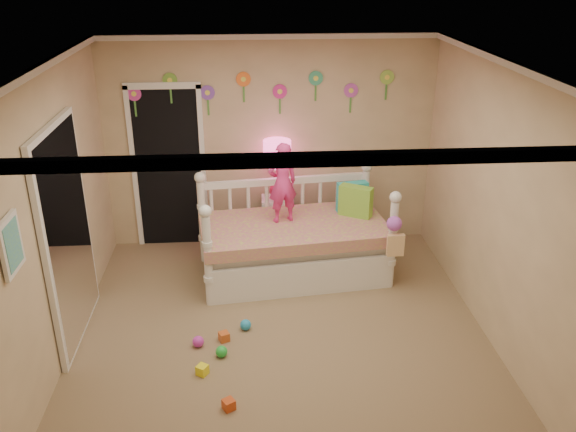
{
  "coord_description": "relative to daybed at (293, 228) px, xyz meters",
  "views": [
    {
      "loc": [
        -0.29,
        -4.81,
        3.43
      ],
      "look_at": [
        0.1,
        0.6,
        1.05
      ],
      "focal_mm": 37.32,
      "sensor_mm": 36.0,
      "label": 1
    }
  ],
  "objects": [
    {
      "name": "crown_molding",
      "position": [
        -0.21,
        -1.33,
        1.99
      ],
      "size": [
        4.0,
        4.5,
        0.06
      ],
      "primitive_type": null,
      "color": "white",
      "rests_on": "ceiling"
    },
    {
      "name": "back_wall",
      "position": [
        -0.21,
        0.92,
        0.72
      ],
      "size": [
        4.0,
        0.01,
        2.6
      ],
      "primitive_type": "cube",
      "color": "tan",
      "rests_on": "floor"
    },
    {
      "name": "right_wall",
      "position": [
        1.79,
        -1.33,
        0.72
      ],
      "size": [
        0.01,
        4.5,
        2.6
      ],
      "primitive_type": "cube",
      "color": "tan",
      "rests_on": "floor"
    },
    {
      "name": "ceiling",
      "position": [
        -0.21,
        -1.33,
        2.02
      ],
      "size": [
        4.0,
        4.5,
        0.01
      ],
      "primitive_type": "cube",
      "color": "white",
      "rests_on": "floor"
    },
    {
      "name": "mirror_closet",
      "position": [
        -2.17,
        -1.03,
        0.47
      ],
      "size": [
        0.07,
        1.3,
        2.1
      ],
      "primitive_type": "cube",
      "color": "white",
      "rests_on": "left_wall"
    },
    {
      "name": "left_wall",
      "position": [
        -2.21,
        -1.33,
        0.72
      ],
      "size": [
        0.01,
        4.5,
        2.6
      ],
      "primitive_type": "cube",
      "color": "tan",
      "rests_on": "floor"
    },
    {
      "name": "nightstand",
      "position": [
        -0.14,
        0.72,
        -0.25
      ],
      "size": [
        0.4,
        0.31,
        0.66
      ],
      "primitive_type": "cube",
      "rotation": [
        0.0,
        0.0,
        -0.02
      ],
      "color": "white",
      "rests_on": "floor"
    },
    {
      "name": "closet_doorway",
      "position": [
        -1.46,
        0.9,
        0.46
      ],
      "size": [
        0.9,
        0.04,
        2.07
      ],
      "primitive_type": "cube",
      "color": "black",
      "rests_on": "back_wall"
    },
    {
      "name": "table_lamp",
      "position": [
        -0.14,
        0.72,
        0.57
      ],
      "size": [
        0.34,
        0.34,
        0.74
      ],
      "color": "#D61C50",
      "rests_on": "nightstand"
    },
    {
      "name": "toy_scatter",
      "position": [
        -0.73,
        -1.73,
        -0.52
      ],
      "size": [
        0.81,
        1.31,
        0.11
      ],
      "primitive_type": null,
      "rotation": [
        0.0,
        0.0,
        0.01
      ],
      "color": "#996666",
      "rests_on": "floor"
    },
    {
      "name": "child",
      "position": [
        -0.12,
        0.07,
        0.53
      ],
      "size": [
        0.39,
        0.31,
        0.92
      ],
      "primitive_type": "imported",
      "rotation": [
        0.0,
        0.0,
        3.46
      ],
      "color": "#ED3691",
      "rests_on": "daybed"
    },
    {
      "name": "flower_decals",
      "position": [
        -0.3,
        0.9,
        1.36
      ],
      "size": [
        3.4,
        0.02,
        0.5
      ],
      "primitive_type": null,
      "color": "#B2668C",
      "rests_on": "back_wall"
    },
    {
      "name": "pillow_turquoise",
      "position": [
        0.71,
        0.29,
        0.24
      ],
      "size": [
        0.37,
        0.19,
        0.36
      ],
      "primitive_type": "cube",
      "rotation": [
        0.0,
        0.0,
        0.2
      ],
      "color": "#26C2C1",
      "rests_on": "daybed"
    },
    {
      "name": "daybed",
      "position": [
        0.0,
        0.0,
        0.0
      ],
      "size": [
        2.24,
        1.38,
        1.15
      ],
      "primitive_type": null,
      "rotation": [
        0.0,
        0.0,
        0.12
      ],
      "color": "white",
      "rests_on": "floor"
    },
    {
      "name": "floor",
      "position": [
        -0.21,
        -1.33,
        -0.58
      ],
      "size": [
        4.0,
        4.5,
        0.01
      ],
      "primitive_type": "cube",
      "color": "#7F684C",
      "rests_on": "ground"
    },
    {
      "name": "wall_picture",
      "position": [
        -2.18,
        -2.23,
        0.97
      ],
      "size": [
        0.05,
        0.34,
        0.42
      ],
      "primitive_type": "cube",
      "color": "white",
      "rests_on": "left_wall"
    },
    {
      "name": "pillow_lime",
      "position": [
        0.73,
        0.16,
        0.24
      ],
      "size": [
        0.4,
        0.31,
        0.36
      ],
      "primitive_type": "cube",
      "rotation": [
        0.0,
        0.0,
        -0.53
      ],
      "color": "#81C53C",
      "rests_on": "daybed"
    },
    {
      "name": "hanging_bag",
      "position": [
        1.01,
        -0.58,
        0.13
      ],
      "size": [
        0.2,
        0.16,
        0.36
      ],
      "primitive_type": null,
      "color": "beige",
      "rests_on": "daybed"
    }
  ]
}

